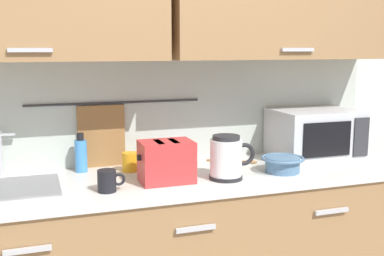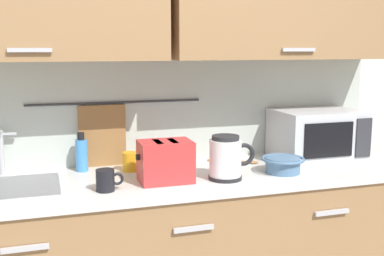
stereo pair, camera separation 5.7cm
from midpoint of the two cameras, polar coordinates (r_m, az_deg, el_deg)
name	(u,v)px [view 1 (the left image)]	position (r m, az deg, el deg)	size (l,w,h in m)	color
back_wall_assembly	(161,45)	(2.47, -4.43, 9.87)	(3.70, 0.41, 2.50)	silver
microwave	(315,134)	(2.74, 13.89, -0.65)	(0.46, 0.35, 0.27)	silver
electric_kettle	(227,158)	(2.23, 3.46, -3.59)	(0.23, 0.16, 0.21)	black
dish_soap_bottle	(81,155)	(2.43, -13.81, -3.14)	(0.06, 0.06, 0.20)	#3F8CD8
mug_near_sink	(131,162)	(2.40, -8.02, -4.03)	(0.12, 0.08, 0.09)	orange
mixing_bowl	(282,163)	(2.40, 10.11, -4.18)	(0.21, 0.21, 0.08)	#4C7093
toaster	(166,161)	(2.19, -3.83, -4.01)	(0.26, 0.17, 0.19)	red
mug_by_kettle	(108,181)	(2.08, -10.87, -6.23)	(0.12, 0.08, 0.09)	black
wooden_spoon	(238,161)	(2.57, 4.92, -4.00)	(0.25, 0.16, 0.01)	#9E7042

